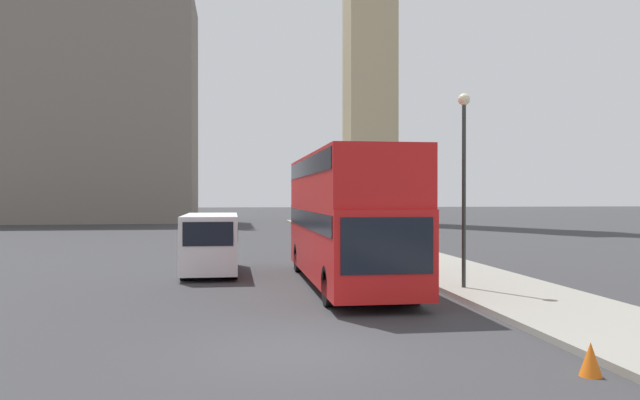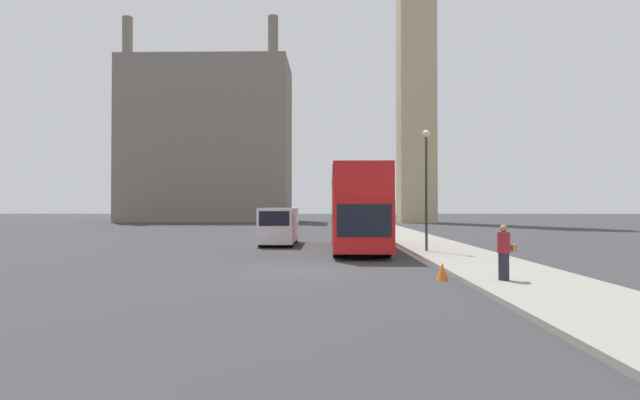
{
  "view_description": "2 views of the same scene",
  "coord_description": "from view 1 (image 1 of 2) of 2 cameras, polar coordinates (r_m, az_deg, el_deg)",
  "views": [
    {
      "loc": [
        -1.18,
        -11.51,
        2.89
      ],
      "look_at": [
        1.44,
        6.99,
        2.77
      ],
      "focal_mm": 35.0,
      "sensor_mm": 36.0,
      "label": 1
    },
    {
      "loc": [
        1.03,
        -17.67,
        2.26
      ],
      "look_at": [
        0.39,
        17.29,
        2.75
      ],
      "focal_mm": 28.0,
      "sensor_mm": 36.0,
      "label": 2
    }
  ],
  "objects": [
    {
      "name": "traffic_cone",
      "position": [
        11.17,
        23.51,
        -13.2
      ],
      "size": [
        0.36,
        0.36,
        0.55
      ],
      "color": "orange",
      "rests_on": "ground_plane"
    },
    {
      "name": "street_lamp",
      "position": [
        19.2,
        13.02,
        3.56
      ],
      "size": [
        0.36,
        0.36,
        5.82
      ],
      "color": "#2D332D",
      "rests_on": "sidewalk_strip"
    },
    {
      "name": "red_double_decker_bus",
      "position": [
        20.19,
        2.41,
        -1.17
      ],
      "size": [
        2.61,
        10.79,
        4.2
      ],
      "color": "red",
      "rests_on": "ground_plane"
    },
    {
      "name": "ground_plane",
      "position": [
        11.92,
        -2.19,
        -13.67
      ],
      "size": [
        300.0,
        300.0,
        0.0
      ],
      "primitive_type": "plane",
      "color": "#333335"
    },
    {
      "name": "sidewalk_strip",
      "position": [
        14.34,
        27.01,
        -11.0
      ],
      "size": [
        3.81,
        120.0,
        0.15
      ],
      "color": "gray",
      "rests_on": "ground_plane"
    },
    {
      "name": "white_van",
      "position": [
        23.66,
        -9.96,
        -3.78
      ],
      "size": [
        1.98,
        5.56,
        2.2
      ],
      "color": "white",
      "rests_on": "ground_plane"
    },
    {
      "name": "building_block_distant",
      "position": [
        74.87,
        -21.23,
        7.75
      ],
      "size": [
        25.51,
        12.57,
        30.5
      ],
      "color": "slate",
      "rests_on": "ground_plane"
    }
  ]
}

